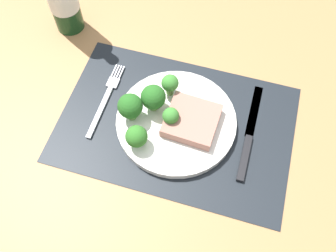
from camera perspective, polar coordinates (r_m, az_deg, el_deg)
name	(u,v)px	position (r cm, az deg, el deg)	size (l,w,h in cm)	color
ground_plane	(176,127)	(76.79, 1.26, -0.21)	(140.00, 110.00, 3.00)	#996D42
placemat	(176,124)	(75.35, 1.28, 0.39)	(47.98, 32.15, 0.30)	black
plate	(176,121)	(74.52, 1.30, 0.75)	(24.69, 24.69, 1.60)	silver
steak	(192,119)	(72.72, 3.84, 1.15)	(10.25, 9.94, 2.30)	#9E6B5B
broccoli_near_steak	(153,97)	(72.19, -2.34, 4.51)	(5.07, 5.07, 6.40)	#6B994C
broccoli_near_fork	(136,137)	(68.87, -4.99, -1.68)	(4.33, 4.33, 5.22)	#6B994C
broccoli_center	(170,84)	(74.58, 0.32, 6.69)	(3.61, 3.61, 5.32)	#5B8942
broccoli_back_left	(171,116)	(70.87, 0.43, 1.55)	(3.34, 3.34, 4.73)	#6B994C
broccoli_front_edge	(130,107)	(71.21, -5.97, 3.07)	(5.04, 5.04, 6.56)	#5B8942
fork	(106,99)	(79.20, -9.79, 4.28)	(2.40, 19.20, 0.50)	silver
knife	(248,139)	(74.96, 12.58, -1.96)	(1.80, 23.00, 0.80)	black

